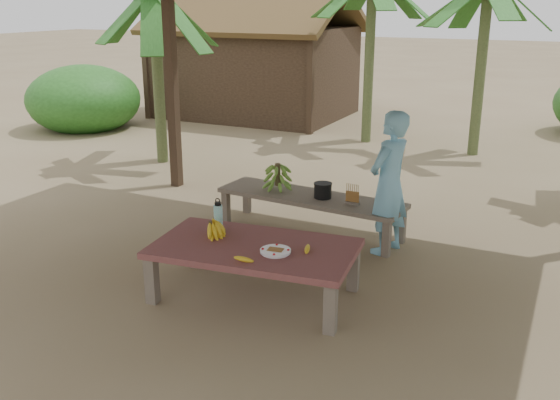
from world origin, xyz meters
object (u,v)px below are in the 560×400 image
at_px(water_flask, 218,216).
at_px(bench, 310,200).
at_px(ripe_banana_bunch, 211,228).
at_px(cooking_pot, 323,191).
at_px(work_table, 255,252).
at_px(woman, 389,183).
at_px(plate, 275,251).

bearing_deg(water_flask, bench, 78.57).
bearing_deg(ripe_banana_bunch, cooking_pot, 75.62).
bearing_deg(ripe_banana_bunch, bench, 80.83).
distance_m(work_table, woman, 1.77).
bearing_deg(work_table, ripe_banana_bunch, 170.19).
distance_m(plate, water_flask, 0.82).
distance_m(bench, water_flask, 1.57).
bearing_deg(bench, cooking_pot, -1.11).
height_order(plate, water_flask, water_flask).
height_order(work_table, plate, plate).
height_order(bench, woman, woman).
xyz_separation_m(work_table, ripe_banana_bunch, (-0.47, 0.02, 0.15)).
relative_size(work_table, woman, 1.24).
bearing_deg(bench, ripe_banana_bunch, -94.60).
bearing_deg(ripe_banana_bunch, woman, 51.33).
relative_size(bench, ripe_banana_bunch, 8.32).
relative_size(bench, plate, 8.27).
height_order(ripe_banana_bunch, water_flask, water_flask).
bearing_deg(plate, woman, 72.72).
relative_size(plate, cooking_pot, 1.37).
bearing_deg(bench, work_table, -78.92).
bearing_deg(woman, plate, -0.47).
bearing_deg(cooking_pot, woman, -10.41).
bearing_deg(cooking_pot, ripe_banana_bunch, -104.38).
bearing_deg(plate, ripe_banana_bunch, 171.82).
height_order(work_table, ripe_banana_bunch, ripe_banana_bunch).
relative_size(ripe_banana_bunch, plate, 0.99).
height_order(work_table, bench, work_table).
xyz_separation_m(bench, cooking_pot, (0.16, -0.02, 0.14)).
distance_m(ripe_banana_bunch, water_flask, 0.20).
height_order(bench, plate, plate).
xyz_separation_m(work_table, plate, (0.25, -0.08, 0.08)).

